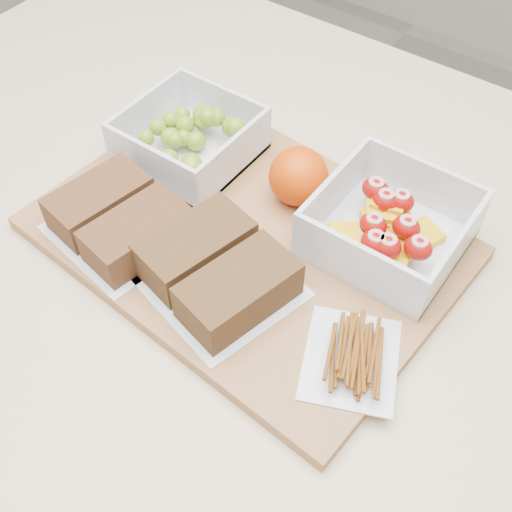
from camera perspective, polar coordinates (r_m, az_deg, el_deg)
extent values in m
cube|color=beige|center=(1.05, -0.51, -16.42)|extent=(1.20, 0.90, 0.90)
cube|color=#A37143|center=(0.68, -0.80, 1.61)|extent=(0.44, 0.33, 0.02)
cube|color=silver|center=(0.76, -5.79, 9.09)|extent=(0.13, 0.13, 0.01)
cube|color=silver|center=(0.78, -2.87, 13.06)|extent=(0.13, 0.01, 0.06)
cube|color=silver|center=(0.71, -9.29, 7.81)|extent=(0.13, 0.01, 0.06)
cube|color=silver|center=(0.71, -1.94, 8.69)|extent=(0.01, 0.12, 0.06)
cube|color=silver|center=(0.78, -9.65, 12.26)|extent=(0.01, 0.12, 0.06)
sphere|color=olive|center=(0.75, -7.60, 10.39)|extent=(0.02, 0.02, 0.02)
sphere|color=olive|center=(0.76, -8.72, 11.28)|extent=(0.02, 0.02, 0.02)
sphere|color=olive|center=(0.76, -4.84, 12.29)|extent=(0.02, 0.02, 0.02)
sphere|color=olive|center=(0.75, -5.38, 10.16)|extent=(0.02, 0.02, 0.02)
sphere|color=olive|center=(0.77, -7.59, 11.93)|extent=(0.02, 0.02, 0.02)
sphere|color=olive|center=(0.75, -6.46, 10.39)|extent=(0.02, 0.02, 0.02)
sphere|color=olive|center=(0.77, -6.57, 12.38)|extent=(0.02, 0.02, 0.02)
sphere|color=olive|center=(0.70, -5.80, 8.12)|extent=(0.02, 0.02, 0.02)
sphere|color=olive|center=(0.75, -2.16, 11.38)|extent=(0.02, 0.02, 0.02)
sphere|color=olive|center=(0.76, -4.26, 12.26)|extent=(0.02, 0.02, 0.02)
sphere|color=olive|center=(0.75, -9.76, 10.30)|extent=(0.02, 0.02, 0.02)
sphere|color=olive|center=(0.74, -1.85, 11.38)|extent=(0.02, 0.02, 0.02)
sphere|color=olive|center=(0.72, -7.74, 8.57)|extent=(0.02, 0.02, 0.02)
sphere|color=olive|center=(0.76, -4.78, 11.83)|extent=(0.02, 0.02, 0.02)
sphere|color=olive|center=(0.76, -6.34, 11.50)|extent=(0.02, 0.02, 0.02)
sphere|color=olive|center=(0.76, -3.58, 12.22)|extent=(0.02, 0.02, 0.02)
sphere|color=olive|center=(0.69, -5.75, 7.81)|extent=(0.02, 0.02, 0.02)
sphere|color=olive|center=(0.71, -4.68, 6.85)|extent=(0.02, 0.02, 0.02)
sphere|color=olive|center=(0.77, -5.00, 11.96)|extent=(0.02, 0.02, 0.02)
sphere|color=olive|center=(0.74, -7.22, 10.20)|extent=(0.02, 0.02, 0.02)
sphere|color=olive|center=(0.78, -4.77, 12.45)|extent=(0.02, 0.02, 0.02)
cube|color=silver|center=(0.68, 11.54, 1.30)|extent=(0.14, 0.14, 0.01)
cube|color=silver|center=(0.70, 14.55, 6.18)|extent=(0.14, 0.01, 0.06)
cube|color=silver|center=(0.61, 8.91, -0.93)|extent=(0.14, 0.01, 0.06)
cube|color=silver|center=(0.64, 17.24, 0.16)|extent=(0.01, 0.13, 0.06)
cube|color=silver|center=(0.67, 6.81, 5.44)|extent=(0.01, 0.13, 0.06)
cube|color=#D49D0B|center=(0.65, 11.21, 0.82)|extent=(0.04, 0.05, 0.01)
cube|color=#D49D0B|center=(0.68, 11.81, 3.91)|extent=(0.05, 0.06, 0.01)
cube|color=#D49D0B|center=(0.66, 12.81, 1.99)|extent=(0.05, 0.05, 0.01)
cube|color=#D49D0B|center=(0.68, 14.33, 1.72)|extent=(0.05, 0.05, 0.01)
cube|color=#D49D0B|center=(0.67, 11.04, 4.04)|extent=(0.05, 0.05, 0.01)
cube|color=#D49D0B|center=(0.67, 11.70, 4.66)|extent=(0.04, 0.04, 0.01)
cube|color=#D49D0B|center=(0.64, 7.88, 1.53)|extent=(0.05, 0.05, 0.01)
cube|color=#D49D0B|center=(0.64, 11.93, -0.02)|extent=(0.04, 0.04, 0.01)
cube|color=#D49D0B|center=(0.68, 10.92, 3.10)|extent=(0.05, 0.05, 0.01)
ellipsoid|color=#A11108|center=(0.65, 13.21, 2.50)|extent=(0.03, 0.03, 0.02)
ellipsoid|color=#A11108|center=(0.63, 11.59, 0.85)|extent=(0.03, 0.03, 0.02)
ellipsoid|color=#A11108|center=(0.68, 10.55, 5.88)|extent=(0.03, 0.03, 0.02)
ellipsoid|color=#A11108|center=(0.63, 14.20, 0.70)|extent=(0.03, 0.03, 0.02)
ellipsoid|color=#A11108|center=(0.67, 11.41, 4.83)|extent=(0.03, 0.03, 0.02)
ellipsoid|color=#A11108|center=(0.63, 10.51, 1.18)|extent=(0.03, 0.03, 0.02)
ellipsoid|color=#A11108|center=(0.64, 10.37, 2.73)|extent=(0.03, 0.03, 0.02)
ellipsoid|color=#A11108|center=(0.67, 12.73, 4.79)|extent=(0.03, 0.03, 0.02)
sphere|color=#D84105|center=(0.69, 3.80, 7.08)|extent=(0.06, 0.06, 0.06)
cube|color=silver|center=(0.69, -11.88, 2.15)|extent=(0.15, 0.14, 0.00)
cube|color=brown|center=(0.69, -13.71, 4.65)|extent=(0.07, 0.11, 0.04)
cube|color=brown|center=(0.65, -10.53, 1.93)|extent=(0.07, 0.11, 0.04)
cube|color=silver|center=(0.63, -3.41, -2.43)|extent=(0.17, 0.16, 0.00)
cube|color=#53371C|center=(0.63, -5.35, 0.64)|extent=(0.09, 0.12, 0.04)
cube|color=#53371C|center=(0.60, -1.54, -3.10)|extent=(0.09, 0.12, 0.04)
cube|color=silver|center=(0.59, 8.43, -9.07)|extent=(0.12, 0.13, 0.00)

